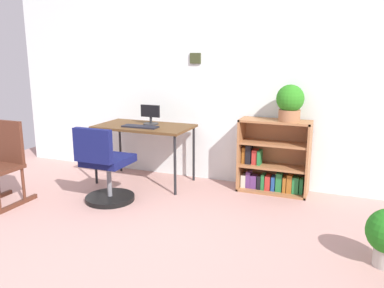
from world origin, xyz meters
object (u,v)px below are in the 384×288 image
keyboard (140,127)px  bookshelf_low (273,160)px  potted_plant_on_shelf (290,102)px  office_chair (105,170)px  monitor (151,115)px  desk (144,130)px  rocking_chair (1,163)px

keyboard → bookshelf_low: size_ratio=0.51×
potted_plant_on_shelf → office_chair: bearing=-150.4°
monitor → office_chair: monitor is taller
desk → rocking_chair: rocking_chair is taller
bookshelf_low → office_chair: bearing=-146.6°
desk → bookshelf_low: bearing=9.9°
monitor → rocking_chair: monitor is taller
rocking_chair → potted_plant_on_shelf: 3.08m
monitor → keyboard: size_ratio=0.58×
keyboard → rocking_chair: bearing=-134.9°
monitor → bookshelf_low: bearing=6.6°
bookshelf_low → potted_plant_on_shelf: bearing=-17.1°
keyboard → bookshelf_low: bookshelf_low is taller
monitor → office_chair: (-0.09, -0.85, -0.46)m
keyboard → potted_plant_on_shelf: size_ratio=1.09×
desk → bookshelf_low: size_ratio=1.36×
bookshelf_low → potted_plant_on_shelf: 0.70m
office_chair → desk: bearing=86.0°
rocking_chair → potted_plant_on_shelf: potted_plant_on_shelf is taller
office_chair → bookshelf_low: size_ratio=1.00×
desk → keyboard: 0.14m
desk → monitor: bearing=67.8°
office_chair → bookshelf_low: (1.54, 1.02, 0.01)m
office_chair → rocking_chair: size_ratio=0.95×
office_chair → potted_plant_on_shelf: potted_plant_on_shelf is taller
desk → bookshelf_low: (1.49, 0.26, -0.29)m
keyboard → desk: bearing=98.2°
keyboard → rocking_chair: (-1.05, -1.05, -0.27)m
office_chair → bookshelf_low: same height
rocking_chair → keyboard: bearing=45.1°
bookshelf_low → potted_plant_on_shelf: potted_plant_on_shelf is taller
monitor → office_chair: bearing=-96.1°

